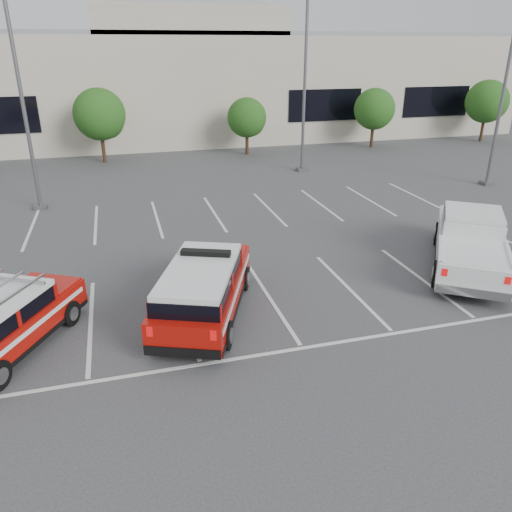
# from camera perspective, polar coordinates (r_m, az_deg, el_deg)

# --- Properties ---
(ground) EXTENTS (120.00, 120.00, 0.00)m
(ground) POSITION_cam_1_polar(r_m,az_deg,el_deg) (15.71, 1.65, -4.97)
(ground) COLOR #39393C
(ground) RESTS_ON ground
(stall_markings) EXTENTS (23.00, 15.00, 0.01)m
(stall_markings) POSITION_cam_1_polar(r_m,az_deg,el_deg) (19.65, -2.22, 0.99)
(stall_markings) COLOR silver
(stall_markings) RESTS_ON ground
(convention_building) EXTENTS (60.00, 16.99, 13.20)m
(convention_building) POSITION_cam_1_polar(r_m,az_deg,el_deg) (45.39, -10.69, 19.28)
(convention_building) COLOR beige
(convention_building) RESTS_ON ground
(tree_mid_left) EXTENTS (3.37, 3.37, 4.85)m
(tree_mid_left) POSITION_cam_1_polar(r_m,az_deg,el_deg) (35.56, -17.29, 15.02)
(tree_mid_left) COLOR #3F2B19
(tree_mid_left) RESTS_ON ground
(tree_mid_right) EXTENTS (2.77, 2.77, 3.99)m
(tree_mid_right) POSITION_cam_1_polar(r_m,az_deg,el_deg) (36.80, -0.93, 15.40)
(tree_mid_right) COLOR #3F2B19
(tree_mid_right) RESTS_ON ground
(tree_right) EXTENTS (3.07, 3.07, 4.42)m
(tree_right) POSITION_cam_1_polar(r_m,az_deg,el_deg) (40.46, 13.45, 15.88)
(tree_right) COLOR #3F2B19
(tree_right) RESTS_ON ground
(tree_far_right) EXTENTS (3.37, 3.37, 4.85)m
(tree_far_right) POSITION_cam_1_polar(r_m,az_deg,el_deg) (46.04, 24.92, 15.58)
(tree_far_right) COLOR #3F2B19
(tree_far_right) RESTS_ON ground
(light_pole_left) EXTENTS (0.90, 0.60, 10.24)m
(light_pole_left) POSITION_cam_1_polar(r_m,az_deg,el_deg) (25.62, -25.20, 16.06)
(light_pole_left) COLOR #59595E
(light_pole_left) RESTS_ON ground
(light_pole_mid) EXTENTS (0.90, 0.60, 10.24)m
(light_pole_mid) POSITION_cam_1_polar(r_m,az_deg,el_deg) (31.38, 5.58, 18.91)
(light_pole_mid) COLOR #59595E
(light_pole_mid) RESTS_ON ground
(light_pole_right) EXTENTS (0.90, 0.60, 10.24)m
(light_pole_right) POSITION_cam_1_polar(r_m,az_deg,el_deg) (30.85, 26.47, 16.68)
(light_pole_right) COLOR #59595E
(light_pole_right) RESTS_ON ground
(fire_chief_suv) EXTENTS (3.84, 5.73, 1.90)m
(fire_chief_suv) POSITION_cam_1_polar(r_m,az_deg,el_deg) (14.52, -5.96, -4.13)
(fire_chief_suv) COLOR #9E0D07
(fire_chief_suv) RESTS_ON ground
(white_pickup) EXTENTS (5.39, 6.42, 1.94)m
(white_pickup) POSITION_cam_1_polar(r_m,az_deg,el_deg) (19.21, 23.22, 0.98)
(white_pickup) COLOR silver
(white_pickup) RESTS_ON ground
(ladder_suv) EXTENTS (3.82, 4.92, 1.82)m
(ladder_suv) POSITION_cam_1_polar(r_m,az_deg,el_deg) (14.39, -26.90, -7.22)
(ladder_suv) COLOR #9E0D07
(ladder_suv) RESTS_ON ground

